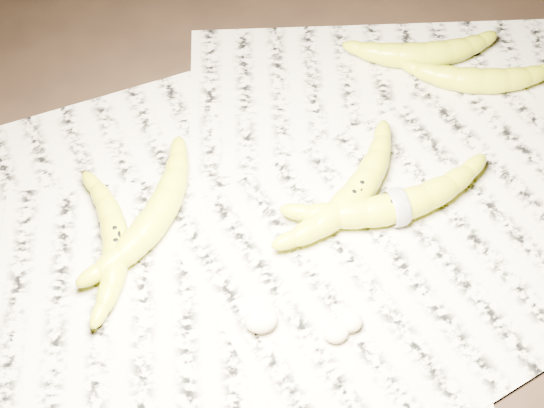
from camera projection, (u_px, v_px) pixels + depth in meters
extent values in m
plane|color=black|center=(298.00, 245.00, 0.93)|extent=(3.00, 3.00, 0.00)
cube|color=beige|center=(309.00, 217.00, 0.95)|extent=(0.90, 0.70, 0.01)
torus|color=white|center=(397.00, 205.00, 0.93)|extent=(0.01, 0.05, 0.05)
ellipsoid|color=beige|center=(261.00, 318.00, 0.85)|extent=(0.04, 0.03, 0.02)
ellipsoid|color=beige|center=(350.00, 320.00, 0.85)|extent=(0.03, 0.03, 0.02)
ellipsoid|color=beige|center=(336.00, 332.00, 0.84)|extent=(0.03, 0.02, 0.02)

